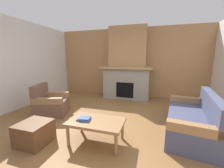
# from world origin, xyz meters

# --- Properties ---
(ground) EXTENTS (9.00, 9.00, 0.00)m
(ground) POSITION_xyz_m (0.00, 0.00, 0.00)
(ground) COLOR brown
(wall_back_wood_panel) EXTENTS (6.00, 0.12, 2.70)m
(wall_back_wood_panel) POSITION_xyz_m (0.00, 3.00, 1.35)
(wall_back_wood_panel) COLOR #A87A4C
(wall_back_wood_panel) RESTS_ON ground
(fireplace) EXTENTS (1.90, 0.82, 2.70)m
(fireplace) POSITION_xyz_m (0.00, 2.62, 1.16)
(fireplace) COLOR gray
(fireplace) RESTS_ON ground
(couch) EXTENTS (1.09, 1.90, 0.85)m
(couch) POSITION_xyz_m (1.82, 0.38, 0.29)
(couch) COLOR #474C6B
(couch) RESTS_ON ground
(armchair) EXTENTS (0.97, 0.97, 0.85)m
(armchair) POSITION_xyz_m (-1.71, 0.36, 0.29)
(armchair) COLOR brown
(armchair) RESTS_ON ground
(coffee_table) EXTENTS (1.00, 0.60, 0.43)m
(coffee_table) POSITION_xyz_m (0.03, -0.50, 0.38)
(coffee_table) COLOR #997047
(coffee_table) RESTS_ON ground
(ottoman) EXTENTS (0.52, 0.52, 0.40)m
(ottoman) POSITION_xyz_m (-1.04, -0.85, 0.20)
(ottoman) COLOR brown
(ottoman) RESTS_ON ground
(book_stack_near_edge) EXTENTS (0.24, 0.19, 0.05)m
(book_stack_near_edge) POSITION_xyz_m (-0.18, -0.55, 0.45)
(book_stack_near_edge) COLOR #335699
(book_stack_near_edge) RESTS_ON coffee_table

